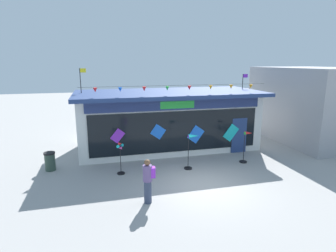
% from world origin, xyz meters
% --- Properties ---
extents(ground_plane, '(80.00, 80.00, 0.00)m').
position_xyz_m(ground_plane, '(0.00, 0.00, 0.00)').
color(ground_plane, '#9E9B99').
extents(kite_shop_building, '(10.61, 4.77, 4.76)m').
position_xyz_m(kite_shop_building, '(-0.09, 5.74, 1.74)').
color(kite_shop_building, silver).
rests_on(kite_shop_building, ground_plane).
extents(wind_spinner_far_left, '(0.35, 0.35, 1.54)m').
position_xyz_m(wind_spinner_far_left, '(-3.25, 2.16, 0.89)').
color(wind_spinner_far_left, black).
rests_on(wind_spinner_far_left, ground_plane).
extents(wind_spinner_left, '(0.70, 0.39, 1.74)m').
position_xyz_m(wind_spinner_left, '(0.13, 2.02, 1.15)').
color(wind_spinner_left, black).
rests_on(wind_spinner_left, ground_plane).
extents(wind_spinner_center_left, '(0.59, 0.38, 1.64)m').
position_xyz_m(wind_spinner_center_left, '(3.14, 2.17, 0.95)').
color(wind_spinner_center_left, black).
rests_on(wind_spinner_center_left, ground_plane).
extents(person_near_camera, '(0.46, 0.34, 1.68)m').
position_xyz_m(person_near_camera, '(-2.51, -0.81, 0.89)').
color(person_near_camera, '#333D56').
rests_on(person_near_camera, ground_plane).
extents(trash_bin, '(0.52, 0.52, 0.90)m').
position_xyz_m(trash_bin, '(-6.48, 3.49, 0.46)').
color(trash_bin, '#2D4238').
rests_on(trash_bin, ground_plane).
extents(neighbour_building, '(5.22, 7.42, 4.74)m').
position_xyz_m(neighbour_building, '(9.69, 5.26, 2.37)').
color(neighbour_building, '#99999E').
rests_on(neighbour_building, ground_plane).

